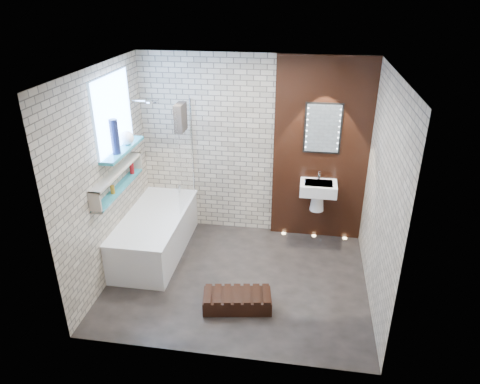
% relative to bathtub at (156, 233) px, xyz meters
% --- Properties ---
extents(ground, '(3.20, 3.20, 0.00)m').
position_rel_bathtub_xyz_m(ground, '(1.22, -0.45, -0.29)').
color(ground, black).
rests_on(ground, ground).
extents(room_shell, '(3.24, 3.20, 2.60)m').
position_rel_bathtub_xyz_m(room_shell, '(1.22, -0.45, 1.01)').
color(room_shell, gray).
rests_on(room_shell, ground).
extents(walnut_panel, '(1.30, 0.06, 2.60)m').
position_rel_bathtub_xyz_m(walnut_panel, '(2.17, 0.82, 1.01)').
color(walnut_panel, black).
rests_on(walnut_panel, ground).
extents(clerestory_window, '(0.18, 1.00, 0.94)m').
position_rel_bathtub_xyz_m(clerestory_window, '(-0.34, -0.10, 1.61)').
color(clerestory_window, '#7FADE0').
rests_on(clerestory_window, room_shell).
extents(display_niche, '(0.14, 1.30, 0.26)m').
position_rel_bathtub_xyz_m(display_niche, '(-0.31, -0.30, 0.91)').
color(display_niche, teal).
rests_on(display_niche, room_shell).
extents(bathtub, '(0.79, 1.74, 0.70)m').
position_rel_bathtub_xyz_m(bathtub, '(0.00, 0.00, 0.00)').
color(bathtub, white).
rests_on(bathtub, ground).
extents(bath_screen, '(0.01, 0.78, 1.40)m').
position_rel_bathtub_xyz_m(bath_screen, '(0.35, 0.44, 0.99)').
color(bath_screen, white).
rests_on(bath_screen, bathtub).
extents(towel, '(0.11, 0.27, 0.36)m').
position_rel_bathtub_xyz_m(towel, '(0.35, 0.32, 1.56)').
color(towel, '#282420').
rests_on(towel, bath_screen).
extents(shower_head, '(0.18, 0.18, 0.02)m').
position_rel_bathtub_xyz_m(shower_head, '(-0.08, 0.50, 1.71)').
color(shower_head, silver).
rests_on(shower_head, room_shell).
extents(washbasin, '(0.50, 0.36, 0.58)m').
position_rel_bathtub_xyz_m(washbasin, '(2.17, 0.62, 0.50)').
color(washbasin, white).
rests_on(washbasin, walnut_panel).
extents(led_mirror, '(0.50, 0.02, 0.70)m').
position_rel_bathtub_xyz_m(led_mirror, '(2.17, 0.78, 1.36)').
color(led_mirror, black).
rests_on(led_mirror, walnut_panel).
extents(walnut_step, '(0.82, 0.47, 0.17)m').
position_rel_bathtub_xyz_m(walnut_step, '(1.30, -0.99, -0.20)').
color(walnut_step, black).
rests_on(walnut_step, ground).
extents(niche_bottles, '(0.06, 0.68, 0.15)m').
position_rel_bathtub_xyz_m(niche_bottles, '(-0.31, -0.07, 0.87)').
color(niche_bottles, maroon).
rests_on(niche_bottles, display_niche).
extents(sill_vases, '(0.18, 0.48, 0.42)m').
position_rel_bathtub_xyz_m(sill_vases, '(-0.28, -0.11, 1.40)').
color(sill_vases, white).
rests_on(sill_vases, clerestory_window).
extents(floor_uplights, '(0.96, 0.06, 0.01)m').
position_rel_bathtub_xyz_m(floor_uplights, '(2.17, 0.75, -0.29)').
color(floor_uplights, '#FFD899').
rests_on(floor_uplights, ground).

